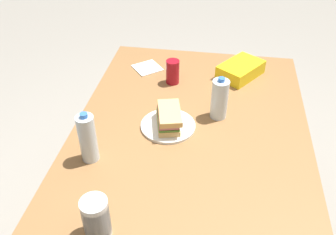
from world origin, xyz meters
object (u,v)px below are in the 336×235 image
sandwich (169,117)px  soda_can_red (173,72)px  paper_plate (168,126)px  water_bottle_spare (220,99)px  chip_bag (241,70)px  plastic_cup_stack (96,218)px  water_bottle_tall (88,138)px  dining_table (189,150)px

sandwich → soda_can_red: soda_can_red is taller
paper_plate → water_bottle_spare: bearing=118.1°
chip_bag → soda_can_red: bearing=144.9°
paper_plate → soda_can_red: 0.36m
chip_bag → sandwich: bearing=-176.6°
paper_plate → plastic_cup_stack: plastic_cup_stack is taller
plastic_cup_stack → chip_bag: bearing=157.3°
paper_plate → chip_bag: 0.56m
chip_bag → water_bottle_spare: water_bottle_spare is taller
paper_plate → chip_bag: chip_bag is taller
paper_plate → soda_can_red: bearing=-174.7°
water_bottle_tall → water_bottle_spare: (-0.35, 0.47, -0.01)m
dining_table → plastic_cup_stack: size_ratio=9.89×
paper_plate → plastic_cup_stack: (0.56, -0.13, 0.07)m
dining_table → water_bottle_tall: 0.46m
water_bottle_tall → paper_plate: bearing=131.8°
dining_table → water_bottle_spare: 0.26m
dining_table → water_bottle_tall: bearing=-60.7°
sandwich → paper_plate: bearing=-139.8°
paper_plate → water_bottle_spare: 0.25m
water_bottle_tall → water_bottle_spare: water_bottle_tall is taller
paper_plate → chip_bag: (-0.47, 0.30, 0.03)m
water_bottle_spare → soda_can_red: bearing=-135.7°
dining_table → water_bottle_tall: (0.20, -0.36, 0.19)m
water_bottle_tall → plastic_cup_stack: bearing=22.5°
water_bottle_tall → plastic_cup_stack: 0.35m
sandwich → chip_bag: bearing=148.0°
paper_plate → water_bottle_spare: size_ratio=1.18×
sandwich → water_bottle_spare: (-0.11, 0.20, 0.04)m
dining_table → chip_bag: (-0.51, 0.20, 0.13)m
plastic_cup_stack → water_bottle_tall: bearing=-157.5°
chip_bag → plastic_cup_stack: (1.03, -0.43, 0.04)m
chip_bag → water_bottle_tall: 0.91m
sandwich → water_bottle_tall: size_ratio=0.92×
sandwich → water_bottle_spare: water_bottle_spare is taller
paper_plate → chip_bag: bearing=147.6°
plastic_cup_stack → water_bottle_spare: water_bottle_spare is taller
soda_can_red → plastic_cup_stack: (0.91, -0.10, 0.01)m
soda_can_red → chip_bag: soda_can_red is taller
dining_table → plastic_cup_stack: plastic_cup_stack is taller
dining_table → water_bottle_spare: bearing=142.9°
soda_can_red → dining_table: bearing=18.6°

